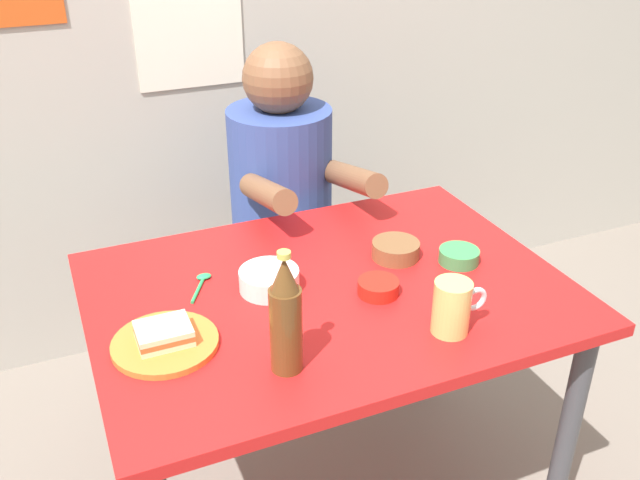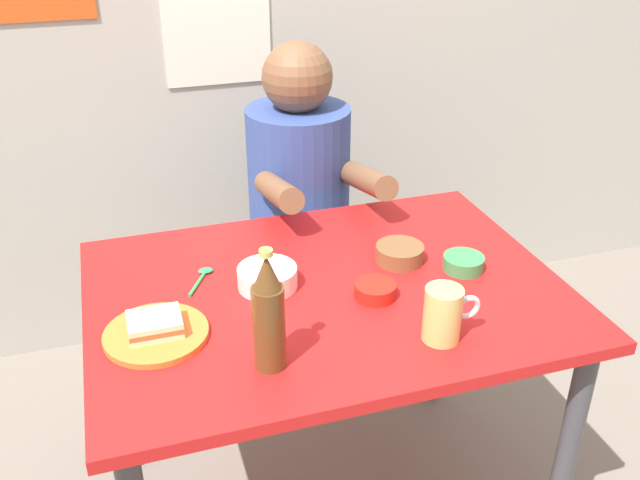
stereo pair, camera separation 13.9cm
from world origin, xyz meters
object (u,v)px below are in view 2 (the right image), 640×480
beer_mug (444,314)px  beer_bottle (269,315)px  sandwich (155,324)px  rice_bowl_white (267,276)px  plate_orange (156,334)px  stool (301,285)px  dining_table (326,320)px  person_seated (300,173)px

beer_mug → beer_bottle: beer_bottle is taller
sandwich → rice_bowl_white: size_ratio=0.79×
plate_orange → sandwich: sandwich is taller
stool → plate_orange: plate_orange is taller
dining_table → beer_bottle: beer_bottle is taller
person_seated → beer_bottle: (-0.31, -0.86, 0.09)m
plate_orange → sandwich: bearing=14.0°
stool → rice_bowl_white: 0.76m
stool → person_seated: person_seated is taller
dining_table → rice_bowl_white: rice_bowl_white is taller
plate_orange → beer_mug: bearing=-17.8°
person_seated → rice_bowl_white: person_seated is taller
stool → person_seated: size_ratio=0.63×
stool → dining_table: bearing=-100.2°
stool → beer_bottle: bearing=-109.5°
beer_mug → beer_bottle: 0.37m
person_seated → beer_bottle: bearing=-109.7°
person_seated → sandwich: person_seated is taller
person_seated → plate_orange: (-0.51, -0.70, -0.02)m
person_seated → rice_bowl_white: size_ratio=5.14×
dining_table → stool: dining_table is taller
person_seated → rice_bowl_white: bearing=-113.0°
dining_table → beer_mug: 0.35m
beer_mug → plate_orange: bearing=162.2°
dining_table → person_seated: bearing=79.6°
dining_table → person_seated: 0.64m
stool → beer_mug: 1.00m
stool → beer_mug: beer_mug is taller
plate_orange → beer_bottle: bearing=-38.2°
beer_bottle → sandwich: bearing=141.8°
sandwich → beer_mug: size_ratio=0.87×
beer_mug → sandwich: bearing=162.2°
rice_bowl_white → dining_table: bearing=-18.8°
sandwich → plate_orange: bearing=-166.0°
dining_table → stool: (0.11, 0.63, -0.30)m
person_seated → beer_mug: person_seated is taller
person_seated → sandwich: 0.87m
dining_table → stool: bearing=79.8°
beer_bottle → dining_table: bearing=51.1°
dining_table → person_seated: (0.11, 0.62, 0.12)m
dining_table → beer_bottle: bearing=-128.9°
stool → person_seated: (-0.00, -0.01, 0.42)m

